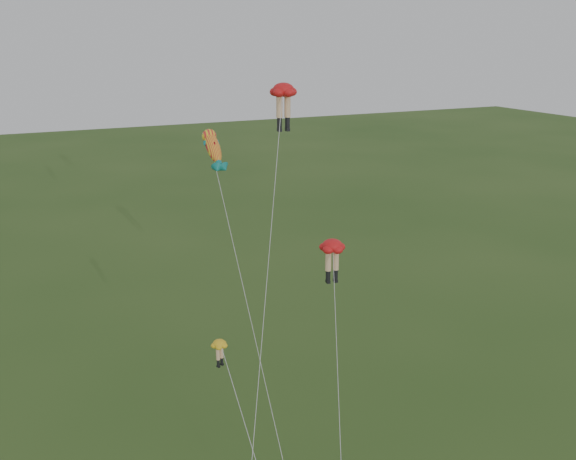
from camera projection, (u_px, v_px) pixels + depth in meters
name	position (u px, v px, depth m)	size (l,w,h in m)	color
legs_kite_red_high	(283.00, 97.00, 38.10)	(8.02, 11.85, 20.99)	red
legs_kite_red_mid	(332.00, 252.00, 37.64)	(5.08, 10.15, 12.22)	red
legs_kite_yellow	(223.00, 356.00, 33.98)	(1.25, 9.72, 8.11)	yellow
fish_kite	(213.00, 149.00, 37.47)	(0.94, 12.28, 18.59)	yellow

